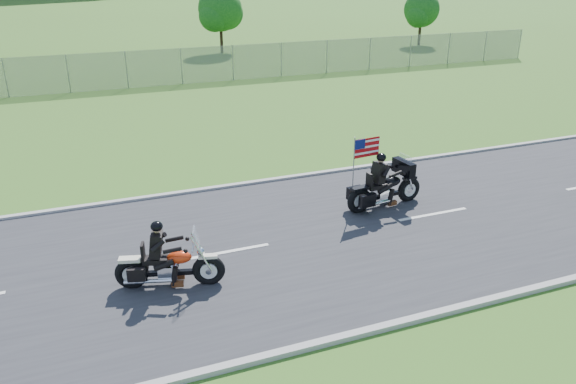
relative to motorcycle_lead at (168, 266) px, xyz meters
name	(u,v)px	position (x,y,z in m)	size (l,w,h in m)	color
ground	(301,240)	(3.55, 0.99, -0.51)	(420.00, 420.00, 0.00)	#38581B
road	(301,239)	(3.55, 0.99, -0.49)	(120.00, 8.00, 0.04)	#28282B
curb_north	(253,183)	(3.55, 5.04, -0.46)	(120.00, 0.18, 0.12)	#9E9B93
curb_south	(381,328)	(3.55, -3.06, -0.46)	(120.00, 0.18, 0.12)	#9E9B93
fence	(68,74)	(-1.45, 20.99, 0.49)	(60.00, 0.03, 2.00)	gray
tree_fence_near	(221,11)	(9.59, 31.03, 2.46)	(3.52, 3.28, 4.75)	#382316
tree_fence_far	(422,11)	(25.59, 29.02, 2.13)	(3.08, 2.87, 4.20)	#382316
motorcycle_lead	(168,266)	(0.00, 0.00, 0.00)	(2.34, 1.01, 1.61)	black
motorcycle_follow	(385,189)	(6.54, 1.99, 0.07)	(2.52, 0.89, 2.10)	black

